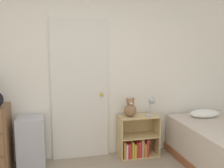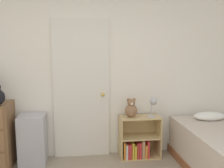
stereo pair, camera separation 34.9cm
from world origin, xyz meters
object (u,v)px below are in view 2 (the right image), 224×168
object	(u,v)px
storage_bin	(33,139)
bookshelf	(137,142)
desk_lamp	(153,103)
teddy_bear	(131,109)

from	to	relation	value
storage_bin	bookshelf	bearing A→B (deg)	0.70
desk_lamp	teddy_bear	bearing A→B (deg)	171.96
bookshelf	teddy_bear	size ratio (longest dim) A/B	2.21
storage_bin	desk_lamp	world-z (taller)	desk_lamp
storage_bin	teddy_bear	distance (m)	1.47
teddy_bear	desk_lamp	xyz separation A→B (m)	(0.32, -0.05, 0.09)
teddy_bear	storage_bin	bearing A→B (deg)	-179.14
storage_bin	desk_lamp	bearing A→B (deg)	-0.79
bookshelf	desk_lamp	size ratio (longest dim) A/B	2.12
storage_bin	desk_lamp	xyz separation A→B (m)	(1.73, -0.02, 0.48)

